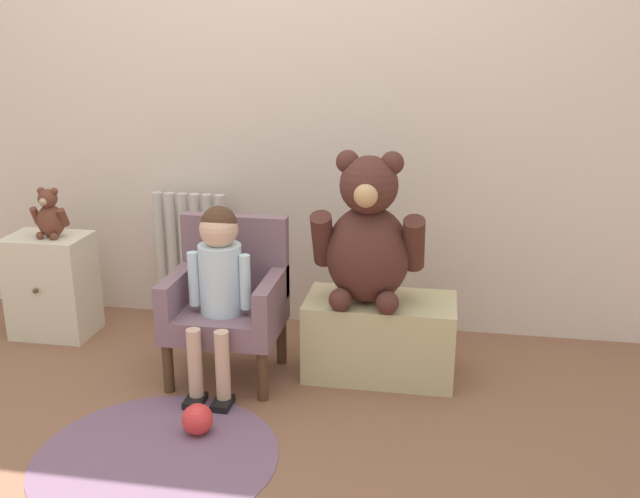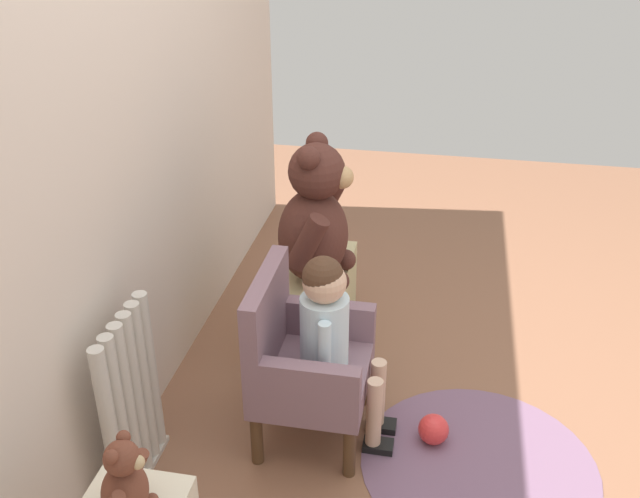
% 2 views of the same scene
% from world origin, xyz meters
% --- Properties ---
extents(ground_plane, '(6.00, 6.00, 0.00)m').
position_xyz_m(ground_plane, '(0.00, 0.00, 0.00)').
color(ground_plane, brown).
extents(back_wall, '(3.80, 0.05, 2.40)m').
position_xyz_m(back_wall, '(0.00, 1.20, 1.20)').
color(back_wall, beige).
rests_on(back_wall, ground_plane).
extents(radiator, '(0.37, 0.05, 0.65)m').
position_xyz_m(radiator, '(-0.41, 1.08, 0.32)').
color(radiator, beige).
rests_on(radiator, ground_plane).
extents(child_armchair, '(0.45, 0.39, 0.65)m').
position_xyz_m(child_armchair, '(-0.08, 0.58, 0.33)').
color(child_armchair, slate).
rests_on(child_armchair, ground_plane).
extents(child_figure, '(0.25, 0.35, 0.74)m').
position_xyz_m(child_figure, '(-0.08, 0.47, 0.48)').
color(child_figure, silver).
rests_on(child_figure, ground_plane).
extents(low_bench, '(0.61, 0.32, 0.33)m').
position_xyz_m(low_bench, '(0.54, 0.67, 0.17)').
color(low_bench, '#C1B582').
rests_on(low_bench, ground_plane).
extents(large_teddy_bear, '(0.45, 0.31, 0.61)m').
position_xyz_m(large_teddy_bear, '(0.49, 0.64, 0.60)').
color(large_teddy_bear, '#4A261F').
rests_on(large_teddy_bear, low_bench).
extents(small_teddy_bear, '(0.17, 0.12, 0.23)m').
position_xyz_m(small_teddy_bear, '(-0.97, 0.81, 0.58)').
color(small_teddy_bear, brown).
rests_on(small_teddy_bear, small_dresser).
extents(floor_rug, '(0.84, 0.84, 0.01)m').
position_xyz_m(floor_rug, '(-0.15, -0.07, 0.00)').
color(floor_rug, '#72536B').
rests_on(floor_rug, ground_plane).
extents(toy_ball, '(0.11, 0.11, 0.11)m').
position_xyz_m(toy_ball, '(-0.05, 0.09, 0.06)').
color(toy_ball, red).
rests_on(toy_ball, ground_plane).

